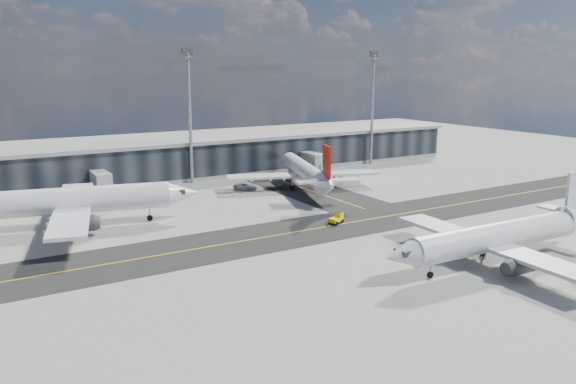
% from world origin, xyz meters
% --- Properties ---
extents(ground, '(300.00, 300.00, 0.00)m').
position_xyz_m(ground, '(0.00, 0.00, 0.00)').
color(ground, gray).
rests_on(ground, ground).
extents(taxiway_lanes, '(180.00, 63.00, 0.03)m').
position_xyz_m(taxiway_lanes, '(3.91, 10.74, 0.01)').
color(taxiway_lanes, black).
rests_on(taxiway_lanes, ground).
extents(terminal_concourse, '(152.00, 19.80, 8.80)m').
position_xyz_m(terminal_concourse, '(0.04, 54.93, 4.09)').
color(terminal_concourse, black).
rests_on(terminal_concourse, ground).
extents(floodlight_masts, '(102.50, 0.70, 28.90)m').
position_xyz_m(floodlight_masts, '(0.00, 48.00, 15.61)').
color(floodlight_masts, gray).
rests_on(floodlight_masts, ground).
extents(airliner_af, '(42.50, 36.51, 12.69)m').
position_xyz_m(airliner_af, '(-30.64, 25.05, 4.19)').
color(airliner_af, white).
rests_on(airliner_af, ground).
extents(airliner_redtail, '(31.99, 37.09, 11.24)m').
position_xyz_m(airliner_redtail, '(17.74, 29.58, 3.71)').
color(airliner_redtail, white).
rests_on(airliner_redtail, ground).
extents(airliner_near, '(36.20, 30.83, 10.74)m').
position_xyz_m(airliner_near, '(14.85, -21.26, 3.55)').
color(airliner_near, silver).
rests_on(airliner_near, ground).
extents(baggage_tug, '(3.14, 2.41, 1.78)m').
position_xyz_m(baggage_tug, '(8.13, 4.85, 0.89)').
color(baggage_tug, '#FFED0D').
rests_on(baggage_tug, ground).
extents(service_van, '(4.72, 5.47, 1.40)m').
position_xyz_m(service_van, '(7.01, 35.79, 0.70)').
color(service_van, white).
rests_on(service_van, ground).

